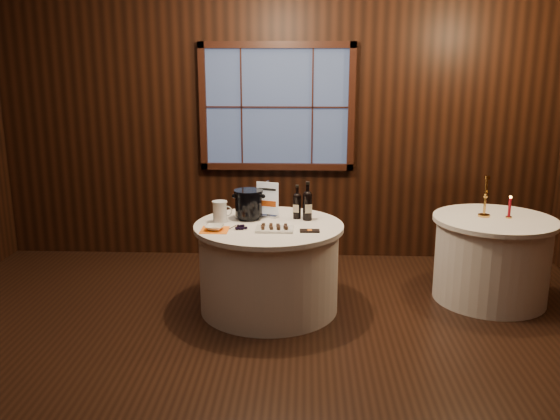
{
  "coord_description": "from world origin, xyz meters",
  "views": [
    {
      "loc": [
        0.31,
        -3.86,
        2.13
      ],
      "look_at": [
        0.1,
        0.9,
        0.92
      ],
      "focal_mm": 38.0,
      "sensor_mm": 36.0,
      "label": 1
    }
  ],
  "objects_px": {
    "brass_candlestick": "(485,202)",
    "ice_bucket": "(249,204)",
    "chocolate_plate": "(275,228)",
    "chocolate_box": "(310,231)",
    "cracker_bowl": "(215,228)",
    "grape_bunch": "(241,227)",
    "glass_pitcher": "(220,212)",
    "red_candle": "(509,209)",
    "port_bottle_left": "(297,204)",
    "main_table": "(269,267)",
    "port_bottle_right": "(307,203)",
    "side_table": "(491,259)",
    "sign_stand": "(268,205)"
  },
  "relations": [
    {
      "from": "main_table",
      "to": "chocolate_box",
      "type": "relative_size",
      "value": 7.91
    },
    {
      "from": "side_table",
      "to": "chocolate_plate",
      "type": "bearing_deg",
      "value": -166.09
    },
    {
      "from": "glass_pitcher",
      "to": "brass_candlestick",
      "type": "bearing_deg",
      "value": -3.95
    },
    {
      "from": "main_table",
      "to": "chocolate_plate",
      "type": "xyz_separation_m",
      "value": [
        0.06,
        -0.18,
        0.4
      ]
    },
    {
      "from": "main_table",
      "to": "sign_stand",
      "type": "relative_size",
      "value": 3.89
    },
    {
      "from": "port_bottle_left",
      "to": "ice_bucket",
      "type": "bearing_deg",
      "value": -159.48
    },
    {
      "from": "chocolate_plate",
      "to": "brass_candlestick",
      "type": "xyz_separation_m",
      "value": [
        1.85,
        0.52,
        0.12
      ]
    },
    {
      "from": "chocolate_box",
      "to": "glass_pitcher",
      "type": "xyz_separation_m",
      "value": [
        -0.77,
        0.26,
        0.09
      ]
    },
    {
      "from": "cracker_bowl",
      "to": "brass_candlestick",
      "type": "distance_m",
      "value": 2.41
    },
    {
      "from": "brass_candlestick",
      "to": "chocolate_plate",
      "type": "bearing_deg",
      "value": -164.23
    },
    {
      "from": "sign_stand",
      "to": "brass_candlestick",
      "type": "relative_size",
      "value": 0.89
    },
    {
      "from": "side_table",
      "to": "sign_stand",
      "type": "relative_size",
      "value": 3.28
    },
    {
      "from": "grape_bunch",
      "to": "chocolate_box",
      "type": "bearing_deg",
      "value": -3.85
    },
    {
      "from": "port_bottle_right",
      "to": "grape_bunch",
      "type": "xyz_separation_m",
      "value": [
        -0.55,
        -0.33,
        -0.13
      ]
    },
    {
      "from": "side_table",
      "to": "chocolate_plate",
      "type": "height_order",
      "value": "chocolate_plate"
    },
    {
      "from": "ice_bucket",
      "to": "cracker_bowl",
      "type": "distance_m",
      "value": 0.46
    },
    {
      "from": "sign_stand",
      "to": "chocolate_box",
      "type": "height_order",
      "value": "sign_stand"
    },
    {
      "from": "chocolate_box",
      "to": "red_candle",
      "type": "relative_size",
      "value": 0.8
    },
    {
      "from": "port_bottle_left",
      "to": "grape_bunch",
      "type": "xyz_separation_m",
      "value": [
        -0.46,
        -0.38,
        -0.11
      ]
    },
    {
      "from": "port_bottle_left",
      "to": "ice_bucket",
      "type": "relative_size",
      "value": 1.16
    },
    {
      "from": "grape_bunch",
      "to": "brass_candlestick",
      "type": "xyz_separation_m",
      "value": [
        2.13,
        0.52,
        0.12
      ]
    },
    {
      "from": "cracker_bowl",
      "to": "brass_candlestick",
      "type": "relative_size",
      "value": 0.41
    },
    {
      "from": "ice_bucket",
      "to": "glass_pitcher",
      "type": "xyz_separation_m",
      "value": [
        -0.24,
        -0.12,
        -0.04
      ]
    },
    {
      "from": "chocolate_plate",
      "to": "brass_candlestick",
      "type": "distance_m",
      "value": 1.93
    },
    {
      "from": "grape_bunch",
      "to": "ice_bucket",
      "type": "bearing_deg",
      "value": 84.04
    },
    {
      "from": "port_bottle_right",
      "to": "ice_bucket",
      "type": "xyz_separation_m",
      "value": [
        -0.52,
        0.01,
        -0.01
      ]
    },
    {
      "from": "port_bottle_left",
      "to": "port_bottle_right",
      "type": "xyz_separation_m",
      "value": [
        0.09,
        -0.05,
        0.02
      ]
    },
    {
      "from": "side_table",
      "to": "glass_pitcher",
      "type": "height_order",
      "value": "glass_pitcher"
    },
    {
      "from": "grape_bunch",
      "to": "brass_candlestick",
      "type": "height_order",
      "value": "brass_candlestick"
    },
    {
      "from": "port_bottle_right",
      "to": "chocolate_box",
      "type": "height_order",
      "value": "port_bottle_right"
    },
    {
      "from": "side_table",
      "to": "chocolate_box",
      "type": "xyz_separation_m",
      "value": [
        -1.65,
        -0.51,
        0.39
      ]
    },
    {
      "from": "sign_stand",
      "to": "chocolate_plate",
      "type": "xyz_separation_m",
      "value": [
        0.08,
        -0.42,
        -0.09
      ]
    },
    {
      "from": "grape_bunch",
      "to": "sign_stand",
      "type": "bearing_deg",
      "value": 64.33
    },
    {
      "from": "chocolate_box",
      "to": "grape_bunch",
      "type": "bearing_deg",
      "value": 174.78
    },
    {
      "from": "port_bottle_left",
      "to": "red_candle",
      "type": "relative_size",
      "value": 1.5
    },
    {
      "from": "port_bottle_left",
      "to": "chocolate_box",
      "type": "xyz_separation_m",
      "value": [
        0.11,
        -0.41,
        -0.12
      ]
    },
    {
      "from": "port_bottle_right",
      "to": "chocolate_box",
      "type": "bearing_deg",
      "value": -101.9
    },
    {
      "from": "port_bottle_right",
      "to": "brass_candlestick",
      "type": "relative_size",
      "value": 0.92
    },
    {
      "from": "brass_candlestick",
      "to": "red_candle",
      "type": "height_order",
      "value": "brass_candlestick"
    },
    {
      "from": "brass_candlestick",
      "to": "ice_bucket",
      "type": "bearing_deg",
      "value": -175.18
    },
    {
      "from": "chocolate_plate",
      "to": "chocolate_box",
      "type": "distance_m",
      "value": 0.29
    },
    {
      "from": "ice_bucket",
      "to": "chocolate_plate",
      "type": "distance_m",
      "value": 0.44
    },
    {
      "from": "grape_bunch",
      "to": "red_candle",
      "type": "height_order",
      "value": "red_candle"
    },
    {
      "from": "brass_candlestick",
      "to": "main_table",
      "type": "bearing_deg",
      "value": -169.84
    },
    {
      "from": "port_bottle_left",
      "to": "brass_candlestick",
      "type": "height_order",
      "value": "brass_candlestick"
    },
    {
      "from": "grape_bunch",
      "to": "brass_candlestick",
      "type": "relative_size",
      "value": 0.44
    },
    {
      "from": "sign_stand",
      "to": "ice_bucket",
      "type": "distance_m",
      "value": 0.18
    },
    {
      "from": "side_table",
      "to": "grape_bunch",
      "type": "bearing_deg",
      "value": -167.99
    },
    {
      "from": "chocolate_box",
      "to": "red_candle",
      "type": "xyz_separation_m",
      "value": [
        1.77,
        0.51,
        0.07
      ]
    },
    {
      "from": "ice_bucket",
      "to": "red_candle",
      "type": "relative_size",
      "value": 1.29
    }
  ]
}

